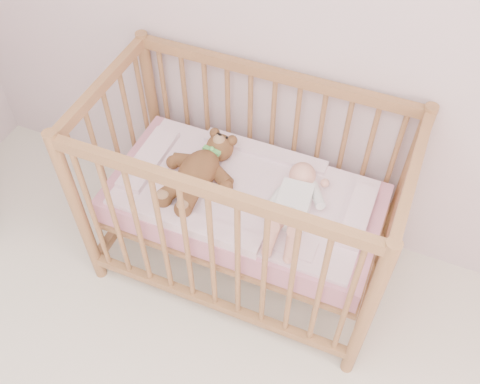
% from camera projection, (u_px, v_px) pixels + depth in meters
% --- Properties ---
extents(crib, '(1.36, 0.76, 1.00)m').
position_uv_depth(crib, '(244.00, 201.00, 2.42)').
color(crib, '#996641').
rests_on(crib, floor).
extents(mattress, '(1.22, 0.62, 0.13)m').
position_uv_depth(mattress, '(244.00, 203.00, 2.44)').
color(mattress, '#CB7F9B').
rests_on(mattress, crib).
extents(blanket, '(1.10, 0.58, 0.06)m').
position_uv_depth(blanket, '(244.00, 193.00, 2.38)').
color(blanket, '#EDA3BA').
rests_on(blanket, mattress).
extents(baby, '(0.30, 0.55, 0.13)m').
position_uv_depth(baby, '(294.00, 201.00, 2.25)').
color(baby, white).
rests_on(baby, blanket).
extents(teddy_bear, '(0.43, 0.56, 0.14)m').
position_uv_depth(teddy_bear, '(199.00, 170.00, 2.35)').
color(teddy_bear, brown).
rests_on(teddy_bear, blanket).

